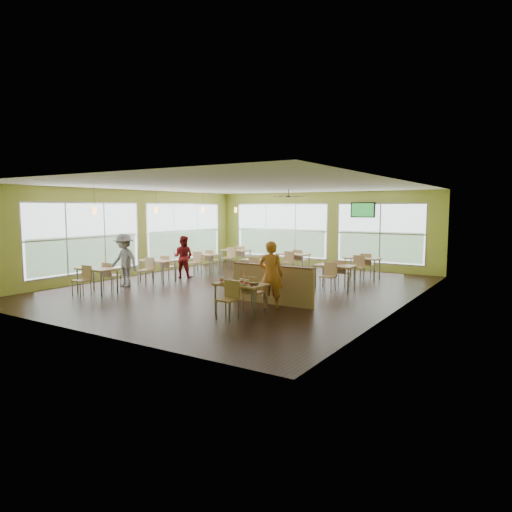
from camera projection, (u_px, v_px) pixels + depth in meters
name	position (u px, v px, depth m)	size (l,w,h in m)	color
room	(242.00, 238.00, 14.26)	(12.00, 12.04, 3.20)	black
window_bays	(231.00, 234.00, 18.27)	(9.24, 10.24, 2.38)	white
main_table	(241.00, 288.00, 10.78)	(1.22, 1.52, 0.87)	tan
half_wall_divider	(272.00, 284.00, 12.01)	(2.40, 0.14, 1.04)	tan
dining_tables	(245.00, 261.00, 16.36)	(6.92, 8.72, 0.87)	tan
pendant_lights	(180.00, 210.00, 16.45)	(0.11, 7.31, 0.86)	#2D2119
ceiling_fan	(288.00, 196.00, 16.64)	(1.25, 1.25, 0.29)	#2D2119
tv_backwall	(363.00, 210.00, 18.16)	(1.00, 0.07, 0.60)	black
man_plaid	(271.00, 275.00, 11.45)	(0.63, 0.41, 1.71)	red
patron_maroon	(183.00, 257.00, 16.46)	(0.75, 0.58, 1.53)	maroon
patron_grey	(124.00, 260.00, 14.66)	(1.11, 0.64, 1.71)	slate
cup_blue	(222.00, 280.00, 10.85)	(0.11, 0.11, 0.38)	white
cup_yellow	(230.00, 281.00, 10.75)	(0.08, 0.08, 0.30)	white
cup_red_near	(242.00, 281.00, 10.62)	(0.10, 0.10, 0.37)	white
cup_red_far	(247.00, 282.00, 10.46)	(0.10, 0.10, 0.37)	white
food_basket	(254.00, 283.00, 10.57)	(0.24, 0.24, 0.05)	black
ketchup_cup	(252.00, 286.00, 10.34)	(0.06, 0.06, 0.02)	red
wrapper_left	(222.00, 283.00, 10.73)	(0.15, 0.13, 0.04)	#9A7E4A
wrapper_mid	(247.00, 282.00, 10.77)	(0.20, 0.18, 0.05)	#9A7E4A
wrapper_right	(244.00, 285.00, 10.49)	(0.14, 0.13, 0.04)	#9A7E4A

